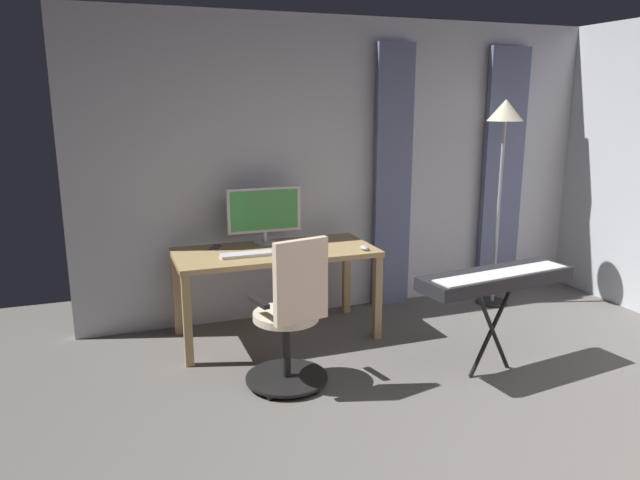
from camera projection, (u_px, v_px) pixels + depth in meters
back_room_partition at (351, 168)px, 5.32m from camera, size 4.84×0.10×2.58m
curtain_left_panel at (502, 174)px, 5.76m from camera, size 0.43×0.06×2.37m
curtain_right_panel at (393, 179)px, 5.36m from camera, size 0.35×0.06×2.37m
desk at (275, 260)px, 4.71m from camera, size 1.58×0.73×0.73m
office_chair at (291, 321)px, 3.88m from camera, size 0.56×0.56×1.05m
computer_monitor at (264, 212)px, 4.85m from camera, size 0.61×0.18×0.46m
computer_keyboard at (248, 254)px, 4.50m from camera, size 0.41×0.12×0.02m
computer_mouse at (364, 248)px, 4.68m from camera, size 0.06×0.10×0.04m
cell_phone_by_monitor at (215, 247)px, 4.74m from camera, size 0.13×0.16×0.01m
piano_keyboard at (496, 280)px, 4.04m from camera, size 1.17×0.46×0.75m
floor_lamp at (504, 135)px, 5.26m from camera, size 0.32×0.32×1.89m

